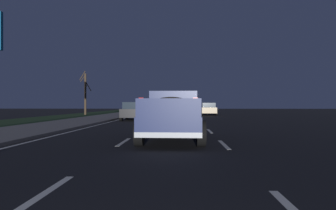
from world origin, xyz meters
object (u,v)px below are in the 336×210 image
(sedan_black, at_px, (134,111))
(bare_tree_far, at_px, (85,93))
(sedan_tan, at_px, (208,109))
(pickup_truck, at_px, (173,114))

(sedan_black, relative_size, bare_tree_far, 0.76)
(sedan_tan, xyz_separation_m, bare_tree_far, (1.10, 15.97, 2.12))
(pickup_truck, xyz_separation_m, sedan_black, (15.10, 3.75, -0.20))
(bare_tree_far, bearing_deg, sedan_tan, -93.94)
(sedan_black, xyz_separation_m, bare_tree_far, (13.71, 8.54, 2.12))
(sedan_tan, bearing_deg, bare_tree_far, 86.06)
(sedan_tan, bearing_deg, pickup_truck, 172.42)
(sedan_tan, relative_size, bare_tree_far, 0.77)
(sedan_black, relative_size, sedan_tan, 1.00)
(pickup_truck, xyz_separation_m, sedan_tan, (27.71, -3.69, -0.20))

